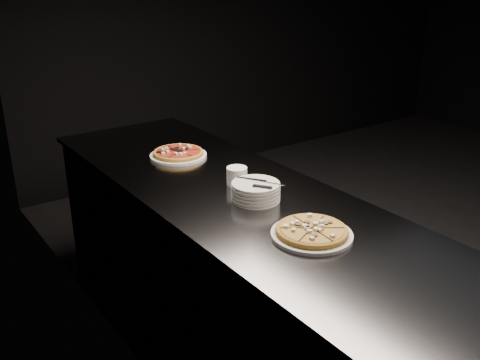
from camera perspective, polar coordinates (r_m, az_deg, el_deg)
wall_left at (r=1.93m, az=-9.45°, el=9.37°), size 0.02×5.00×2.80m
wall_back at (r=5.37m, az=2.93°, el=17.41°), size 5.00×0.02×2.80m
counter at (r=2.47m, az=-0.28°, el=-11.16°), size 0.74×2.44×0.92m
pizza_mushroom at (r=1.90m, az=7.67°, el=-5.50°), size 0.34×0.34×0.03m
pizza_tomato at (r=2.69m, az=-6.60°, el=2.82°), size 0.33×0.33×0.03m
plate_stack at (r=2.17m, az=1.68°, el=-1.21°), size 0.20×0.20×0.07m
cutlery at (r=2.15m, az=2.10°, el=-0.32°), size 0.10×0.20×0.01m
ramekin at (r=2.32m, az=-0.34°, el=0.49°), size 0.09×0.09×0.08m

